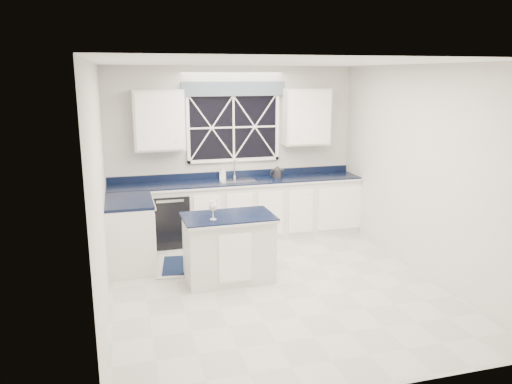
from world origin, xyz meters
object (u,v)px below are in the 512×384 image
object	(u,v)px
faucet	(235,168)
wine_glass	(213,207)
kettle	(277,172)
soap_bottle	(223,173)
dishwasher	(169,218)
island	(229,247)

from	to	relation	value
faucet	wine_glass	distance (m)	2.04
kettle	soap_bottle	distance (m)	0.88
wine_glass	soap_bottle	distance (m)	1.96
wine_glass	soap_bottle	bearing A→B (deg)	74.80
soap_bottle	dishwasher	bearing A→B (deg)	-168.80
soap_bottle	island	bearing A→B (deg)	-99.59
dishwasher	kettle	distance (m)	1.88
faucet	wine_glass	size ratio (longest dim) A/B	1.31
dishwasher	faucet	bearing A→B (deg)	10.02
dishwasher	wine_glass	bearing A→B (deg)	-77.43
faucet	island	distance (m)	1.98
kettle	wine_glass	xyz separation A→B (m)	(-1.39, -1.79, -0.02)
wine_glass	dishwasher	bearing A→B (deg)	102.57
island	soap_bottle	world-z (taller)	soap_bottle
faucet	island	size ratio (longest dim) A/B	0.26
kettle	wine_glass	size ratio (longest dim) A/B	1.14
wine_glass	island	bearing A→B (deg)	28.59
kettle	dishwasher	bearing A→B (deg)	167.78
island	faucet	bearing A→B (deg)	73.00
dishwasher	kettle	world-z (taller)	kettle
dishwasher	soap_bottle	size ratio (longest dim) A/B	4.05
island	kettle	xyz separation A→B (m)	(1.18, 1.67, 0.60)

